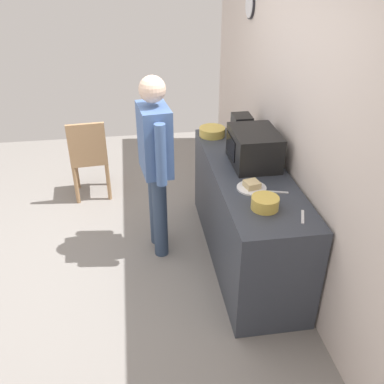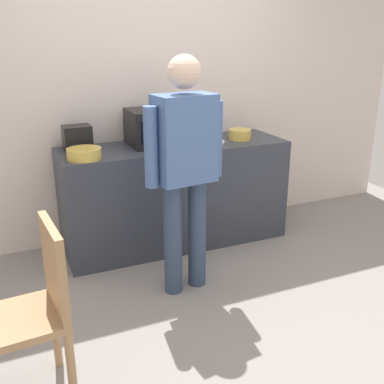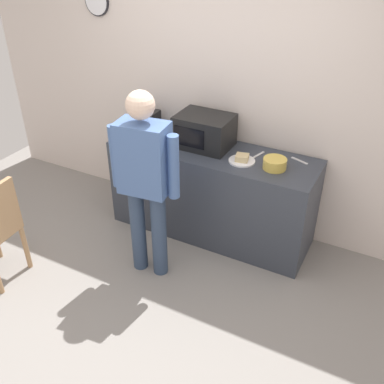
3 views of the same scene
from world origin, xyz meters
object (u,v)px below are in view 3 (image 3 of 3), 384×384
Objects in this scene: cereal_bowl at (130,137)px; toaster at (147,120)px; fork_utensil at (258,155)px; spoon_utensil at (299,161)px; person_standing at (145,175)px; salad_bowl at (275,164)px; sandwich_plate at (242,159)px; microwave at (204,131)px.

cereal_bowl is 0.30m from toaster.
cereal_bowl is 1.18× the size of toaster.
spoon_utensil is (0.36, 0.07, 0.00)m from fork_utensil.
toaster reaches higher than spoon_utensil.
cereal_bowl is 1.52× the size of fork_utensil.
person_standing is (0.56, -0.91, -0.02)m from toaster.
salad_bowl is at bearing -38.69° from fork_utensil.
fork_utensil is at bearing 64.39° from sandwich_plate.
sandwich_plate is 0.90m from person_standing.
person_standing reaches higher than cereal_bowl.
salad_bowl is 0.27m from fork_utensil.
microwave reaches higher than toaster.
microwave is 0.72m from cereal_bowl.
toaster is 1.29× the size of spoon_utensil.
microwave is 0.67m from toaster.
sandwich_plate reaches higher than spoon_utensil.
person_standing reaches higher than microwave.
microwave is 1.93× the size of cereal_bowl.
microwave is at bearing 82.57° from person_standing.
fork_utensil is (1.19, 0.28, -0.04)m from cereal_bowl.
sandwich_plate is at bearing -16.84° from microwave.
toaster is at bearing -178.15° from spoon_utensil.
microwave is at bearing -172.57° from spoon_utensil.
person_standing is (-0.83, -0.73, 0.03)m from salad_bowl.
microwave is 2.27× the size of toaster.
fork_utensil is 1.00× the size of spoon_utensil.
person_standing is at bearing -97.43° from microwave.
sandwich_plate is 1.37× the size of fork_utensil.
spoon_utensil is at bearing 12.63° from cereal_bowl.
cereal_bowl is at bearing 132.86° from person_standing.
toaster is (-0.67, 0.06, -0.05)m from microwave.
sandwich_plate is 0.14× the size of person_standing.
microwave is at bearing 163.16° from sandwich_plate.
cereal_bowl is 1.52× the size of spoon_utensil.
salad_bowl is at bearing -9.04° from microwave.
sandwich_plate is at bearing -10.10° from toaster.
salad_bowl is 1.40m from cereal_bowl.
salad_bowl is 1.18× the size of fork_utensil.
fork_utensil is at bearing 54.69° from person_standing.
toaster is 0.13× the size of person_standing.
microwave is 0.74m from salad_bowl.
microwave reaches higher than spoon_utensil.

